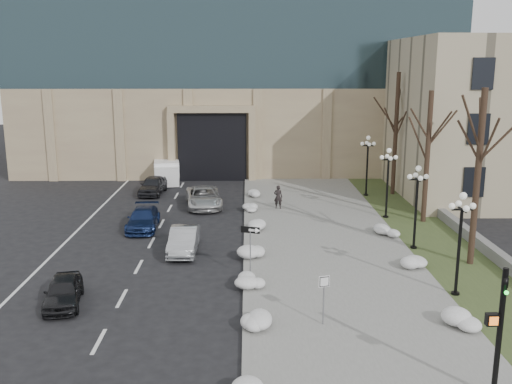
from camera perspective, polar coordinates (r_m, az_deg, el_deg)
ground at (r=20.30m, az=1.96°, el=-17.20°), size 160.00×160.00×0.00m
sidewalk at (r=33.43m, az=6.80°, el=-4.88°), size 9.00×40.00×0.12m
curb at (r=33.13m, az=-0.96°, el=-4.94°), size 0.30×40.00×0.14m
grass_strip at (r=34.89m, az=17.47°, el=-4.66°), size 4.00×40.00×0.10m
stone_wall at (r=37.28m, az=19.48°, el=-3.22°), size 0.50×30.00×0.70m
car_a at (r=26.07m, az=-18.71°, el=-9.38°), size 2.08×3.81×1.23m
car_b at (r=31.50m, az=-7.24°, el=-4.81°), size 1.46×4.17×1.37m
car_c at (r=36.33m, az=-11.23°, el=-2.65°), size 1.99×4.51×1.29m
car_d at (r=41.21m, az=-5.27°, el=-0.52°), size 3.11×5.47×1.44m
car_e at (r=45.79m, az=-10.28°, el=0.67°), size 2.00×4.31×1.43m
pedestrian at (r=40.10m, az=2.23°, el=-0.50°), size 0.68×0.52×1.67m
box_truck at (r=50.59m, az=-8.90°, el=2.10°), size 2.84×6.22×1.90m
one_way_sign at (r=27.08m, az=-0.25°, el=-4.45°), size 0.95×0.44×2.58m
keep_sign at (r=22.56m, az=6.81°, el=-9.67°), size 0.45×0.16×2.13m
traffic_signal at (r=19.07m, az=23.04°, el=-13.14°), size 0.73×0.97×4.30m
snow_clump_b at (r=22.43m, az=0.01°, el=-13.25°), size 1.10×1.60×0.36m
snow_clump_c at (r=26.52m, az=-0.49°, el=-9.01°), size 1.10×1.60×0.36m
snow_clump_d at (r=30.33m, az=-0.42°, el=-6.17°), size 1.10×1.60×0.36m
snow_clump_e at (r=35.28m, az=0.05°, el=-3.44°), size 1.10×1.60×0.36m
snow_clump_f at (r=39.65m, az=-0.35°, el=-1.62°), size 1.10×1.60×0.36m
snow_clump_g at (r=43.62m, az=-0.23°, el=-0.28°), size 1.10×1.60×0.36m
snow_clump_h at (r=24.05m, az=19.95°, el=-12.20°), size 1.10×1.60×0.36m
snow_clump_i at (r=29.87m, az=15.77°, el=-6.97°), size 1.10×1.60×0.36m
snow_clump_j at (r=34.93m, az=13.01°, el=-3.94°), size 1.10×1.60×0.36m
lamppost_a at (r=26.28m, az=19.77°, el=-3.61°), size 1.18×1.18×4.76m
lamppost_b at (r=32.24m, az=15.78°, el=-0.39°), size 1.18×1.18×4.76m
lamppost_c at (r=38.37m, az=13.06°, el=1.81°), size 1.18×1.18×4.76m
lamppost_d at (r=44.61m, az=11.09°, el=3.40°), size 1.18×1.18×4.76m
tree_near at (r=30.15m, az=21.45°, el=3.65°), size 3.20×3.20×9.00m
tree_mid at (r=37.65m, az=16.87°, el=5.14°), size 3.20×3.20×8.50m
tree_far at (r=45.22m, az=13.87°, el=7.33°), size 3.20×3.20×9.50m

